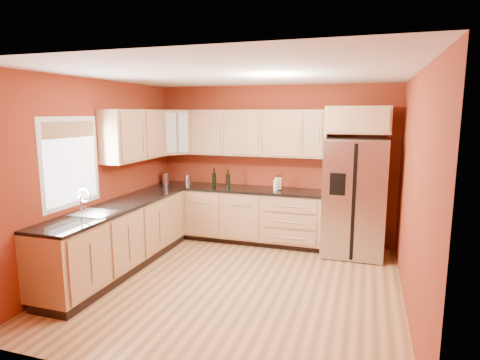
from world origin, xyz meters
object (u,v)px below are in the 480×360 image
(wine_bottle_a, at_px, (214,177))
(soap_dispenser, at_px, (276,184))
(refrigerator, at_px, (354,197))
(canister_left, at_px, (188,180))
(knife_block, at_px, (279,184))

(wine_bottle_a, distance_m, soap_dispenser, 1.10)
(refrigerator, relative_size, canister_left, 10.06)
(refrigerator, bearing_deg, canister_left, 178.96)
(refrigerator, bearing_deg, wine_bottle_a, 177.53)
(canister_left, bearing_deg, soap_dispenser, -1.66)
(canister_left, distance_m, knife_block, 1.60)
(soap_dispenser, bearing_deg, knife_block, 73.71)
(wine_bottle_a, bearing_deg, refrigerator, -2.47)
(refrigerator, distance_m, wine_bottle_a, 2.32)
(knife_block, distance_m, soap_dispenser, 0.11)
(wine_bottle_a, relative_size, soap_dispenser, 1.43)
(wine_bottle_a, bearing_deg, canister_left, -174.04)
(knife_block, bearing_deg, soap_dispenser, -106.58)
(canister_left, bearing_deg, knife_block, 2.25)
(soap_dispenser, bearing_deg, wine_bottle_a, 175.05)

